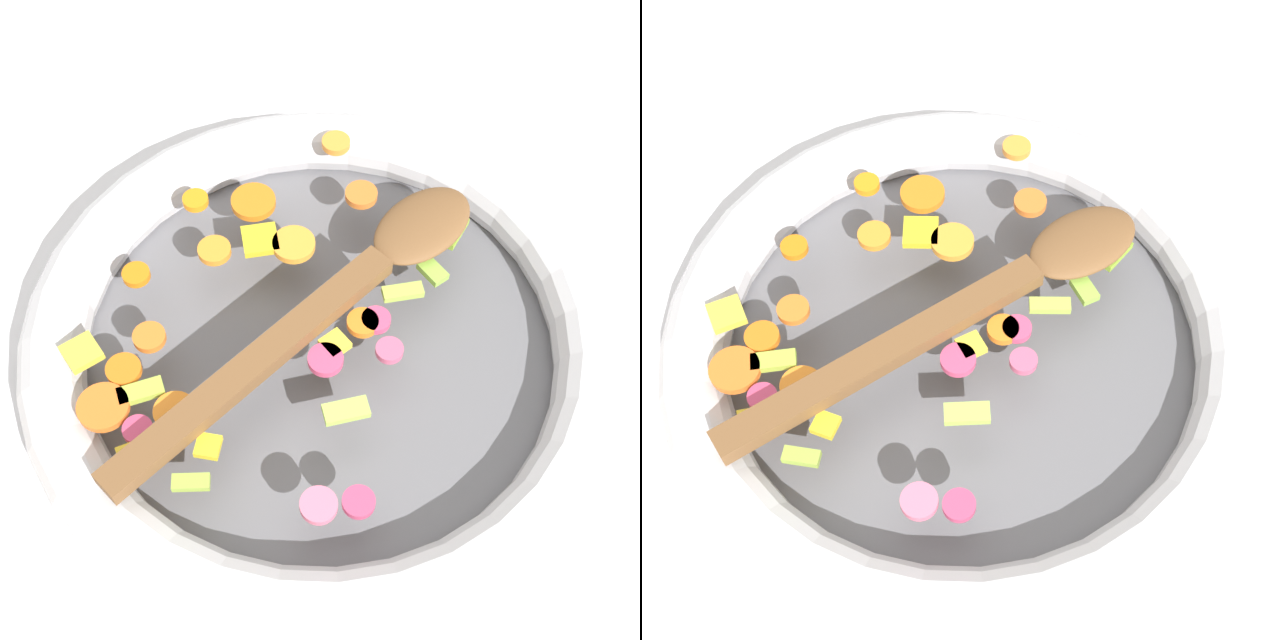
{
  "view_description": "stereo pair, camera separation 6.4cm",
  "coord_description": "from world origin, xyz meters",
  "views": [
    {
      "loc": [
        0.31,
        -0.15,
        0.6
      ],
      "look_at": [
        0.0,
        0.0,
        0.05
      ],
      "focal_mm": 50.0,
      "sensor_mm": 36.0,
      "label": 1
    },
    {
      "loc": [
        0.33,
        -0.09,
        0.6
      ],
      "look_at": [
        0.0,
        0.0,
        0.05
      ],
      "focal_mm": 50.0,
      "sensor_mm": 36.0,
      "label": 2
    }
  ],
  "objects": [
    {
      "name": "chopped_vegetables",
      "position": [
        -0.02,
        -0.05,
        0.05
      ],
      "size": [
        0.31,
        0.33,
        0.01
      ],
      "color": "orange",
      "rests_on": "skillet"
    },
    {
      "name": "ground_plane",
      "position": [
        0.0,
        0.0,
        0.0
      ],
      "size": [
        4.0,
        4.0,
        0.0
      ],
      "primitive_type": "plane",
      "color": "silver"
    },
    {
      "name": "skillet",
      "position": [
        0.0,
        0.0,
        0.02
      ],
      "size": [
        0.45,
        0.45,
        0.05
      ],
      "color": "slate",
      "rests_on": "ground_plane"
    },
    {
      "name": "wooden_spoon",
      "position": [
        -0.01,
        0.02,
        0.06
      ],
      "size": [
        0.15,
        0.34,
        0.01
      ],
      "color": "brown",
      "rests_on": "chopped_vegetables"
    }
  ]
}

